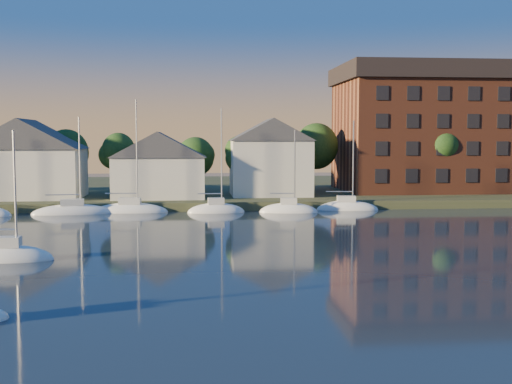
{
  "coord_description": "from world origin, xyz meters",
  "views": [
    {
      "loc": [
        -1.68,
        -22.65,
        8.36
      ],
      "look_at": [
        2.62,
        22.0,
        4.56
      ],
      "focal_mm": 45.0,
      "sensor_mm": 36.0,
      "label": 1
    }
  ],
  "objects": [
    {
      "name": "clubhouse_west",
      "position": [
        -22.0,
        58.0,
        5.93
      ],
      "size": [
        13.65,
        9.45,
        9.64
      ],
      "color": "white",
      "rests_on": "shoreline_land"
    },
    {
      "name": "drifting_sailboat_left",
      "position": [
        -14.38,
        21.85,
        0.1
      ],
      "size": [
        6.21,
        2.18,
        9.96
      ],
      "rotation": [
        0.0,
        0.0,
        0.03
      ],
      "color": "white",
      "rests_on": "ground"
    },
    {
      "name": "clubhouse_centre",
      "position": [
        -6.0,
        57.0,
        5.13
      ],
      "size": [
        11.55,
        8.4,
        8.08
      ],
      "color": "white",
      "rests_on": "shoreline_land"
    },
    {
      "name": "wooden_dock",
      "position": [
        0.0,
        52.0,
        0.0
      ],
      "size": [
        120.0,
        3.0,
        1.0
      ],
      "primitive_type": "cube",
      "color": "brown",
      "rests_on": "ground"
    },
    {
      "name": "shoreline_land",
      "position": [
        0.0,
        75.0,
        0.0
      ],
      "size": [
        160.0,
        50.0,
        2.0
      ],
      "primitive_type": "cube",
      "color": "#374025",
      "rests_on": "ground"
    },
    {
      "name": "clubhouse_east",
      "position": [
        8.0,
        59.0,
        6.0
      ],
      "size": [
        10.5,
        8.4,
        9.8
      ],
      "color": "white",
      "rests_on": "shoreline_land"
    },
    {
      "name": "condo_block",
      "position": [
        34.0,
        64.95,
        9.79
      ],
      "size": [
        31.0,
        17.0,
        17.4
      ],
      "color": "brown",
      "rests_on": "shoreline_land"
    },
    {
      "name": "moored_fleet",
      "position": [
        -12.0,
        49.0,
        0.1
      ],
      "size": [
        63.5,
        2.4,
        12.05
      ],
      "color": "white",
      "rests_on": "ground"
    },
    {
      "name": "tree_line",
      "position": [
        2.0,
        63.0,
        7.18
      ],
      "size": [
        93.4,
        5.4,
        8.9
      ],
      "color": "#332517",
      "rests_on": "shoreline_land"
    },
    {
      "name": "ground",
      "position": [
        0.0,
        0.0,
        0.0
      ],
      "size": [
        260.0,
        260.0,
        0.0
      ],
      "primitive_type": "plane",
      "color": "black",
      "rests_on": "ground"
    }
  ]
}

